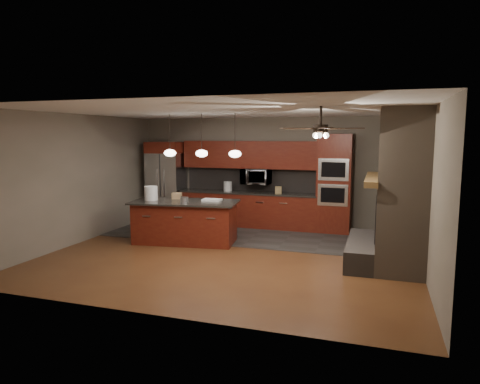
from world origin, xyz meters
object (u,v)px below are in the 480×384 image
at_px(refrigerator, 167,182).
at_px(counter_bucket, 228,186).
at_px(paint_can, 184,200).
at_px(oven_tower, 334,184).
at_px(microwave, 256,176).
at_px(paint_tray, 212,200).
at_px(cardboard_box, 177,196).
at_px(counter_box, 278,190).
at_px(white_bucket, 151,193).
at_px(kitchen_island, 185,222).

height_order(refrigerator, counter_bucket, refrigerator).
height_order(paint_can, counter_bucket, counter_bucket).
distance_m(oven_tower, microwave, 1.98).
distance_m(paint_can, paint_tray, 0.62).
xyz_separation_m(oven_tower, cardboard_box, (-3.30, -1.80, -0.20)).
xyz_separation_m(refrigerator, counter_box, (3.10, 0.03, -0.10)).
xyz_separation_m(microwave, white_bucket, (-1.78, -2.20, -0.22)).
distance_m(refrigerator, white_bucket, 2.19).
height_order(kitchen_island, cardboard_box, cardboard_box).
relative_size(kitchen_island, counter_box, 13.93).
bearing_deg(counter_bucket, cardboard_box, -107.65).
bearing_deg(cardboard_box, paint_can, -63.19).
height_order(refrigerator, paint_tray, refrigerator).
bearing_deg(oven_tower, paint_tray, -143.15).
distance_m(white_bucket, counter_box, 3.19).
distance_m(microwave, paint_can, 2.49).
relative_size(cardboard_box, counter_box, 1.22).
bearing_deg(microwave, counter_box, -9.34).
bearing_deg(refrigerator, counter_box, 0.58).
distance_m(cardboard_box, counter_bucket, 1.89).
bearing_deg(counter_bucket, refrigerator, -177.32).
height_order(microwave, refrigerator, refrigerator).
height_order(microwave, kitchen_island, microwave).
bearing_deg(refrigerator, paint_can, -54.24).
relative_size(microwave, cardboard_box, 3.45).
relative_size(kitchen_island, white_bucket, 7.77).
distance_m(refrigerator, paint_can, 2.65).
bearing_deg(microwave, white_bucket, -129.01).
xyz_separation_m(microwave, kitchen_island, (-1.02, -2.11, -0.84)).
distance_m(refrigerator, cardboard_box, 2.08).
height_order(paint_can, paint_tray, paint_can).
bearing_deg(counter_box, white_bucket, -152.91).
distance_m(paint_can, counter_bucket, 2.24).
distance_m(oven_tower, paint_can, 3.67).
height_order(oven_tower, white_bucket, oven_tower).
bearing_deg(paint_tray, counter_bucket, 93.95).
bearing_deg(cardboard_box, paint_tray, -17.32).
bearing_deg(paint_can, refrigerator, 125.76).
relative_size(paint_can, counter_bucket, 0.71).
bearing_deg(oven_tower, kitchen_island, -145.57).
height_order(counter_bucket, counter_box, counter_bucket).
distance_m(oven_tower, refrigerator, 4.47).
xyz_separation_m(cardboard_box, counter_bucket, (0.57, 1.80, 0.04)).
xyz_separation_m(oven_tower, microwave, (-1.98, 0.06, 0.11)).
bearing_deg(counter_box, cardboard_box, -152.05).
bearing_deg(paint_can, cardboard_box, 132.04).
bearing_deg(paint_can, microwave, 67.51).
bearing_deg(paint_tray, paint_can, -145.57).
relative_size(oven_tower, kitchen_island, 0.98).
height_order(cardboard_box, counter_box, counter_box).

